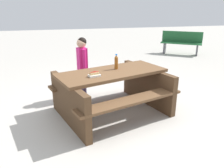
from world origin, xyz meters
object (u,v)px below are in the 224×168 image
object	(u,v)px
soda_bottle	(116,62)
park_bench_near	(181,42)
child_in_coat	(82,60)
picnic_table	(112,88)
hotdog_tray	(94,75)

from	to	relation	value
soda_bottle	park_bench_near	xyz separation A→B (m)	(-3.72, -4.11, -0.42)
soda_bottle	child_in_coat	distance (m)	0.89
picnic_table	hotdog_tray	world-z (taller)	hotdog_tray
soda_bottle	hotdog_tray	xyz separation A→B (m)	(0.44, 0.33, -0.09)
hotdog_tray	child_in_coat	xyz separation A→B (m)	(0.05, -1.07, -0.01)
child_in_coat	park_bench_near	size ratio (longest dim) A/B	0.84
child_in_coat	park_bench_near	world-z (taller)	child_in_coat
picnic_table	park_bench_near	bearing A→B (deg)	-132.17
hotdog_tray	child_in_coat	distance (m)	1.07
soda_bottle	hotdog_tray	world-z (taller)	soda_bottle
hotdog_tray	park_bench_near	xyz separation A→B (m)	(-4.16, -4.44, -0.33)
picnic_table	hotdog_tray	size ratio (longest dim) A/B	10.64
soda_bottle	child_in_coat	bearing A→B (deg)	-56.38
child_in_coat	park_bench_near	distance (m)	5.40
picnic_table	park_bench_near	world-z (taller)	park_bench_near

